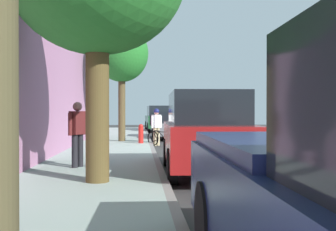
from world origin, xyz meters
TOP-DOWN VIEW (x-y plane):
  - ground at (0.00, 0.00)m, footprint 62.79×62.79m
  - sidewalk at (3.43, 0.00)m, footprint 3.07×39.24m
  - curb_edge at (1.82, 0.00)m, footprint 0.16×39.24m
  - lane_stripe_centre at (-2.60, 0.38)m, footprint 0.14×40.00m
  - lane_stripe_bike_edge at (0.35, 0.00)m, footprint 0.12×39.24m
  - building_facade at (5.22, 0.00)m, footprint 0.50×39.24m
  - parked_suv_green_nearest at (0.81, -15.06)m, footprint 2.10×4.76m
  - parked_sedan_grey_second at (0.67, -6.57)m, footprint 1.87×4.42m
  - parked_suv_red_mid at (0.71, 5.98)m, footprint 2.10×4.77m
  - bicycle_at_curb at (1.36, -1.76)m, footprint 1.21×1.27m
  - cyclist_with_backpack at (1.57, -2.23)m, footprint 0.55×0.54m
  - street_tree_near_cyclist at (3.14, -3.23)m, footprint 2.51×2.51m
  - pedestrian_on_phone at (3.85, 5.67)m, footprint 0.40×0.54m
  - fire_hydrant at (2.25, -1.84)m, footprint 0.22×0.22m

SIDE VIEW (x-z plane):
  - ground at x=0.00m, z-range 0.00..0.00m
  - lane_stripe_centre at x=-2.60m, z-range 0.00..0.01m
  - lane_stripe_bike_edge at x=0.35m, z-range 0.00..0.01m
  - sidewalk at x=3.43m, z-range 0.00..0.15m
  - curb_edge at x=1.82m, z-range 0.00..0.15m
  - bicycle_at_curb at x=1.36m, z-range 0.00..0.72m
  - fire_hydrant at x=2.25m, z-range 0.15..0.99m
  - parked_sedan_grey_second at x=0.67m, z-range -0.01..1.51m
  - cyclist_with_backpack at x=1.57m, z-range 0.18..1.85m
  - parked_suv_green_nearest at x=0.81m, z-range 0.03..2.02m
  - parked_suv_red_mid at x=0.71m, z-range 0.03..2.02m
  - pedestrian_on_phone at x=3.85m, z-range 0.25..1.87m
  - building_facade at x=5.22m, z-range 0.00..6.19m
  - street_tree_near_cyclist at x=3.14m, z-range 1.49..6.98m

